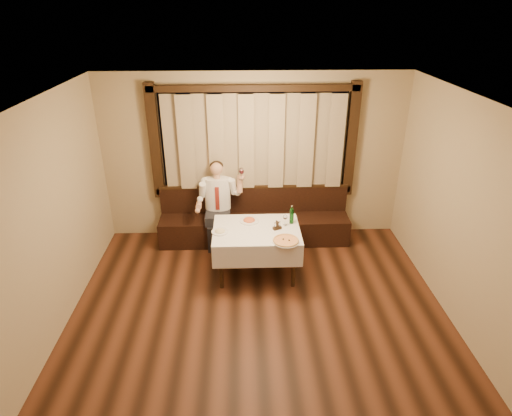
{
  "coord_description": "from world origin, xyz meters",
  "views": [
    {
      "loc": [
        -0.2,
        -3.77,
        3.77
      ],
      "look_at": [
        0.0,
        1.9,
        1.0
      ],
      "focal_mm": 30.0,
      "sensor_mm": 36.0,
      "label": 1
    }
  ],
  "objects_px": {
    "cruet_caddy": "(277,226)",
    "seated_man": "(218,198)",
    "banquette": "(254,223)",
    "dining_table": "(256,235)",
    "pizza": "(286,241)",
    "pasta_cream": "(220,230)",
    "pasta_red": "(249,219)",
    "green_bottle": "(292,216)"
  },
  "relations": [
    {
      "from": "cruet_caddy",
      "to": "pasta_red",
      "type": "bearing_deg",
      "value": 122.51
    },
    {
      "from": "pasta_red",
      "to": "pasta_cream",
      "type": "bearing_deg",
      "value": -143.09
    },
    {
      "from": "dining_table",
      "to": "green_bottle",
      "type": "xyz_separation_m",
      "value": [
        0.53,
        0.16,
        0.23
      ]
    },
    {
      "from": "pizza",
      "to": "pasta_cream",
      "type": "bearing_deg",
      "value": 161.87
    },
    {
      "from": "pizza",
      "to": "pasta_red",
      "type": "height_order",
      "value": "pasta_red"
    },
    {
      "from": "pasta_red",
      "to": "pasta_cream",
      "type": "distance_m",
      "value": 0.54
    },
    {
      "from": "pasta_red",
      "to": "dining_table",
      "type": "bearing_deg",
      "value": -67.38
    },
    {
      "from": "pasta_cream",
      "to": "cruet_caddy",
      "type": "xyz_separation_m",
      "value": [
        0.83,
        0.06,
        0.01
      ]
    },
    {
      "from": "dining_table",
      "to": "banquette",
      "type": "bearing_deg",
      "value": 90.0
    },
    {
      "from": "green_bottle",
      "to": "cruet_caddy",
      "type": "relative_size",
      "value": 2.14
    },
    {
      "from": "seated_man",
      "to": "pasta_red",
      "type": "bearing_deg",
      "value": -54.03
    },
    {
      "from": "pasta_red",
      "to": "seated_man",
      "type": "distance_m",
      "value": 0.85
    },
    {
      "from": "dining_table",
      "to": "pasta_red",
      "type": "distance_m",
      "value": 0.3
    },
    {
      "from": "cruet_caddy",
      "to": "green_bottle",
      "type": "bearing_deg",
      "value": 13.37
    },
    {
      "from": "banquette",
      "to": "cruet_caddy",
      "type": "distance_m",
      "value": 1.19
    },
    {
      "from": "cruet_caddy",
      "to": "seated_man",
      "type": "relative_size",
      "value": 0.09
    },
    {
      "from": "pizza",
      "to": "cruet_caddy",
      "type": "height_order",
      "value": "cruet_caddy"
    },
    {
      "from": "pasta_red",
      "to": "cruet_caddy",
      "type": "height_order",
      "value": "cruet_caddy"
    },
    {
      "from": "cruet_caddy",
      "to": "pasta_cream",
      "type": "bearing_deg",
      "value": 159.58
    },
    {
      "from": "dining_table",
      "to": "pizza",
      "type": "distance_m",
      "value": 0.56
    },
    {
      "from": "pasta_cream",
      "to": "green_bottle",
      "type": "height_order",
      "value": "green_bottle"
    },
    {
      "from": "pizza",
      "to": "pasta_cream",
      "type": "xyz_separation_m",
      "value": [
        -0.92,
        0.3,
        0.02
      ]
    },
    {
      "from": "pasta_red",
      "to": "seated_man",
      "type": "relative_size",
      "value": 0.2
    },
    {
      "from": "green_bottle",
      "to": "cruet_caddy",
      "type": "height_order",
      "value": "green_bottle"
    },
    {
      "from": "banquette",
      "to": "seated_man",
      "type": "height_order",
      "value": "seated_man"
    },
    {
      "from": "pizza",
      "to": "pasta_red",
      "type": "relative_size",
      "value": 1.31
    },
    {
      "from": "pasta_cream",
      "to": "seated_man",
      "type": "relative_size",
      "value": 0.17
    },
    {
      "from": "banquette",
      "to": "seated_man",
      "type": "bearing_deg",
      "value": -171.5
    },
    {
      "from": "pasta_cream",
      "to": "cruet_caddy",
      "type": "relative_size",
      "value": 1.8
    },
    {
      "from": "dining_table",
      "to": "pasta_cream",
      "type": "height_order",
      "value": "pasta_cream"
    },
    {
      "from": "pasta_red",
      "to": "seated_man",
      "type": "height_order",
      "value": "seated_man"
    },
    {
      "from": "pizza",
      "to": "seated_man",
      "type": "xyz_separation_m",
      "value": [
        -0.99,
        1.31,
        0.06
      ]
    },
    {
      "from": "pasta_cream",
      "to": "green_bottle",
      "type": "bearing_deg",
      "value": 12.87
    },
    {
      "from": "pizza",
      "to": "green_bottle",
      "type": "xyz_separation_m",
      "value": [
        0.14,
        0.54,
        0.11
      ]
    },
    {
      "from": "dining_table",
      "to": "pasta_cream",
      "type": "relative_size",
      "value": 5.17
    },
    {
      "from": "banquette",
      "to": "pasta_red",
      "type": "distance_m",
      "value": 0.92
    },
    {
      "from": "dining_table",
      "to": "pasta_red",
      "type": "height_order",
      "value": "pasta_red"
    },
    {
      "from": "banquette",
      "to": "pasta_cream",
      "type": "bearing_deg",
      "value": -115.7
    },
    {
      "from": "pizza",
      "to": "cruet_caddy",
      "type": "distance_m",
      "value": 0.38
    },
    {
      "from": "banquette",
      "to": "dining_table",
      "type": "xyz_separation_m",
      "value": [
        0.0,
        -1.02,
        0.34
      ]
    },
    {
      "from": "dining_table",
      "to": "pizza",
      "type": "bearing_deg",
      "value": -44.04
    },
    {
      "from": "pasta_red",
      "to": "pasta_cream",
      "type": "xyz_separation_m",
      "value": [
        -0.43,
        -0.32,
        -0.01
      ]
    }
  ]
}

